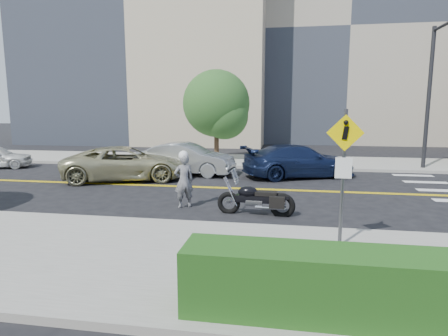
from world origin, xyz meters
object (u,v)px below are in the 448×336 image
Objects in this scene: motorcycle at (256,192)px; parked_car_silver at (186,159)px; parked_car_blue at (299,161)px; suv at (126,163)px; motorcyclist at (184,179)px; pedestrian_sign at (344,165)px.

motorcycle is 0.49× the size of parked_car_silver.
parked_car_silver is 0.89× the size of parked_car_blue.
parked_car_silver reaches higher than parked_car_blue.
suv is 7.87m from parked_car_blue.
motorcycle is at bearing 136.64° from motorcyclist.
parked_car_blue is (3.80, 6.14, -0.16)m from motorcyclist.
suv is 2.89m from parked_car_silver.
pedestrian_sign reaches higher than parked_car_silver.
parked_car_blue is at bearing -94.31° from suv.
motorcycle is 0.42× the size of suv.
suv is at bearing 138.36° from pedestrian_sign.
suv is 1.04× the size of parked_car_blue.
pedestrian_sign is 11.10m from suv.
pedestrian_sign reaches higher than motorcycle.
parked_car_blue reaches higher than motorcycle.
motorcyclist is 0.34× the size of suv.
pedestrian_sign is 5.54m from motorcyclist.
parked_car_silver reaches higher than motorcycle.
parked_car_blue is (1.45, 6.61, 0.07)m from motorcycle.
motorcyclist is at bearing -159.91° from parked_car_silver.
motorcyclist reaches higher than suv.
suv reaches higher than motorcycle.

